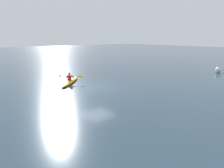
% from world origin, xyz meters
% --- Properties ---
extents(ground_plane, '(160.00, 160.00, 0.00)m').
position_xyz_m(ground_plane, '(0.00, 0.00, 0.00)').
color(ground_plane, '#283D4C').
extents(kayak, '(3.67, 3.65, 0.27)m').
position_xyz_m(kayak, '(1.04, -2.87, 0.14)').
color(kayak, '#EAB214').
rests_on(kayak, ground).
extents(kayaker, '(1.70, 1.71, 0.70)m').
position_xyz_m(kayaker, '(1.08, -2.83, 0.56)').
color(kayaker, red).
rests_on(kayaker, kayak).
extents(mooring_buoy_orange_mid, '(0.67, 0.67, 0.71)m').
position_xyz_m(mooring_buoy_orange_mid, '(-15.28, 3.29, 0.34)').
color(mooring_buoy_orange_mid, silver).
rests_on(mooring_buoy_orange_mid, ground).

